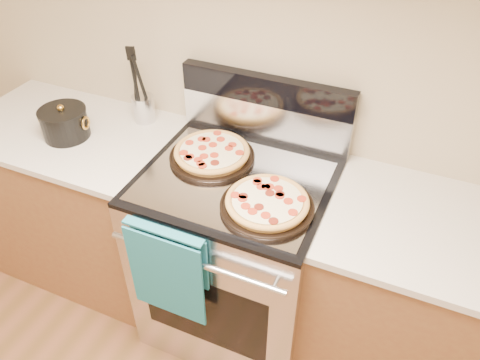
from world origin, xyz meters
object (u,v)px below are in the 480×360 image
at_px(utensil_crock, 144,108).
at_px(saucepan, 65,124).
at_px(pepperoni_pizza_back, 212,154).
at_px(range_body, 237,256).
at_px(pepperoni_pizza_front, 267,203).

relative_size(utensil_crock, saucepan, 0.63).
height_order(pepperoni_pizza_back, utensil_crock, utensil_crock).
distance_m(range_body, pepperoni_pizza_back, 0.52).
bearing_deg(pepperoni_pizza_back, saucepan, -172.65).
bearing_deg(range_body, saucepan, -178.71).
bearing_deg(utensil_crock, pepperoni_pizza_front, -25.86).
height_order(pepperoni_pizza_front, saucepan, saucepan).
distance_m(range_body, utensil_crock, 0.82).
distance_m(pepperoni_pizza_back, pepperoni_pizza_front, 0.38).
height_order(range_body, pepperoni_pizza_back, pepperoni_pizza_back).
relative_size(pepperoni_pizza_back, pepperoni_pizza_front, 1.03).
bearing_deg(utensil_crock, range_body, -22.37).
bearing_deg(saucepan, pepperoni_pizza_front, -6.28).
xyz_separation_m(range_body, saucepan, (-0.83, -0.02, 0.52)).
distance_m(pepperoni_pizza_front, saucepan, 1.02).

